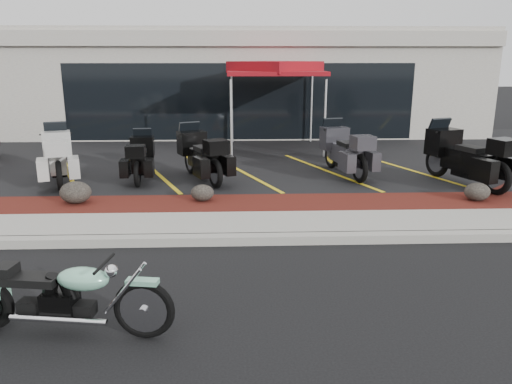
{
  "coord_description": "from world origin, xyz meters",
  "views": [
    {
      "loc": [
        -0.12,
        -6.9,
        3.01
      ],
      "look_at": [
        0.19,
        1.2,
        0.81
      ],
      "focal_mm": 35.0,
      "sensor_mm": 36.0,
      "label": 1
    }
  ],
  "objects_px": {
    "hero_cruiser": "(144,301)",
    "popup_canopy": "(275,70)",
    "touring_white": "(57,149)",
    "traffic_cone": "(210,148)"
  },
  "relations": [
    {
      "from": "hero_cruiser",
      "to": "popup_canopy",
      "type": "distance_m",
      "value": 11.3
    },
    {
      "from": "touring_white",
      "to": "popup_canopy",
      "type": "distance_m",
      "value": 6.87
    },
    {
      "from": "touring_white",
      "to": "popup_canopy",
      "type": "relative_size",
      "value": 0.6
    },
    {
      "from": "touring_white",
      "to": "popup_canopy",
      "type": "height_order",
      "value": "popup_canopy"
    },
    {
      "from": "hero_cruiser",
      "to": "touring_white",
      "type": "relative_size",
      "value": 1.13
    },
    {
      "from": "hero_cruiser",
      "to": "touring_white",
      "type": "height_order",
      "value": "touring_white"
    },
    {
      "from": "traffic_cone",
      "to": "popup_canopy",
      "type": "relative_size",
      "value": 0.11
    },
    {
      "from": "touring_white",
      "to": "popup_canopy",
      "type": "xyz_separation_m",
      "value": [
        5.63,
        3.5,
        1.8
      ]
    },
    {
      "from": "traffic_cone",
      "to": "popup_canopy",
      "type": "distance_m",
      "value": 3.21
    },
    {
      "from": "traffic_cone",
      "to": "hero_cruiser",
      "type": "bearing_deg",
      "value": -91.27
    }
  ]
}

